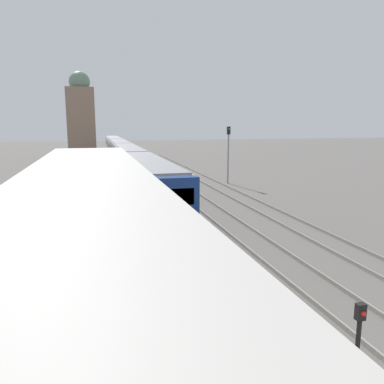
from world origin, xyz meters
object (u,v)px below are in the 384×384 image
Objects in this scene: train_near at (124,153)px; signal_post_near at (359,332)px; signal_mast_far at (228,148)px; person_on_platform at (127,218)px.

signal_post_near is (1.60, -42.61, -0.58)m from train_near.
signal_mast_far is at bearing 75.86° from signal_post_near.
train_near is (2.56, 35.20, -0.33)m from person_on_platform.
signal_post_near is (4.15, -7.41, -0.91)m from person_on_platform.
signal_post_near is 26.79m from signal_mast_far.
train_near is 18.65m from signal_mast_far.
train_near is 42.65m from signal_post_near.
person_on_platform is 0.32× the size of signal_mast_far.
person_on_platform is 0.97× the size of signal_post_near.
person_on_platform is 21.38m from signal_mast_far.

